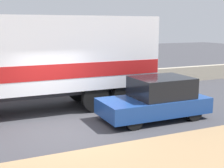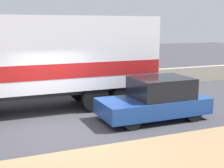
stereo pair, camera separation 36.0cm
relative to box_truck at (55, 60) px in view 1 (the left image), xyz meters
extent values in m
plane|color=#38383D|center=(-0.45, -2.74, -2.00)|extent=(80.00, 80.00, 0.00)
cube|color=#A39984|center=(-0.45, 3.00, -1.56)|extent=(60.00, 0.35, 0.88)
cube|color=#2D2D33|center=(0.80, 0.00, -1.23)|extent=(6.40, 1.27, 0.25)
cube|color=white|center=(0.80, 0.00, 0.29)|extent=(6.40, 2.31, 2.79)
cube|color=red|center=(0.80, 0.00, -0.31)|extent=(6.37, 2.33, 0.56)
cylinder|color=black|center=(2.56, -0.97, -1.46)|extent=(1.07, 0.28, 1.07)
cylinder|color=black|center=(2.56, 0.97, -1.46)|extent=(1.07, 0.28, 1.07)
cylinder|color=black|center=(1.28, -0.97, -1.46)|extent=(1.07, 0.28, 1.07)
cylinder|color=black|center=(1.28, 0.97, -1.46)|extent=(1.07, 0.28, 1.07)
cube|color=navy|center=(2.83, -2.75, -1.50)|extent=(3.88, 1.79, 0.56)
cube|color=black|center=(3.14, -2.75, -0.86)|extent=(2.02, 1.65, 0.73)
cylinder|color=black|center=(1.63, -3.53, -1.70)|extent=(0.59, 0.20, 0.59)
cylinder|color=black|center=(1.63, -1.98, -1.70)|extent=(0.59, 0.20, 0.59)
cylinder|color=black|center=(4.03, -3.53, -1.70)|extent=(0.59, 0.20, 0.59)
cylinder|color=black|center=(4.03, -1.98, -1.70)|extent=(0.59, 0.20, 0.59)
camera|label=1|loc=(-3.00, -12.02, 1.34)|focal=50.00mm
camera|label=2|loc=(-2.67, -12.16, 1.34)|focal=50.00mm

